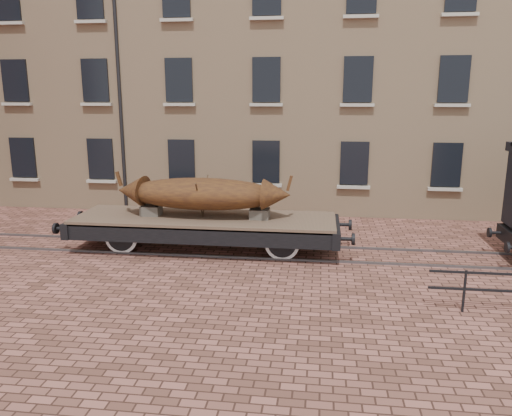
# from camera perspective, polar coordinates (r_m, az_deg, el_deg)

# --- Properties ---
(ground) EXTENTS (90.00, 90.00, 0.00)m
(ground) POSITION_cam_1_polar(r_m,az_deg,el_deg) (15.69, 8.26, -5.28)
(ground) COLOR brown
(warehouse_cream) EXTENTS (40.00, 10.19, 14.00)m
(warehouse_cream) POSITION_cam_1_polar(r_m,az_deg,el_deg) (25.22, 15.69, 17.32)
(warehouse_cream) COLOR #DEB285
(warehouse_cream) RESTS_ON ground
(rail_track) EXTENTS (30.00, 1.52, 0.06)m
(rail_track) POSITION_cam_1_polar(r_m,az_deg,el_deg) (15.68, 8.26, -5.18)
(rail_track) COLOR #59595E
(rail_track) RESTS_ON ground
(flatcar_wagon) EXTENTS (9.24, 2.51, 1.39)m
(flatcar_wagon) POSITION_cam_1_polar(r_m,az_deg,el_deg) (15.85, -5.86, -1.76)
(flatcar_wagon) COLOR brown
(flatcar_wagon) RESTS_ON ground
(iron_boat) EXTENTS (5.64, 1.64, 1.39)m
(iron_boat) POSITION_cam_1_polar(r_m,az_deg,el_deg) (15.65, -6.15, 1.65)
(iron_boat) COLOR #5B3515
(iron_boat) RESTS_ON flatcar_wagon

